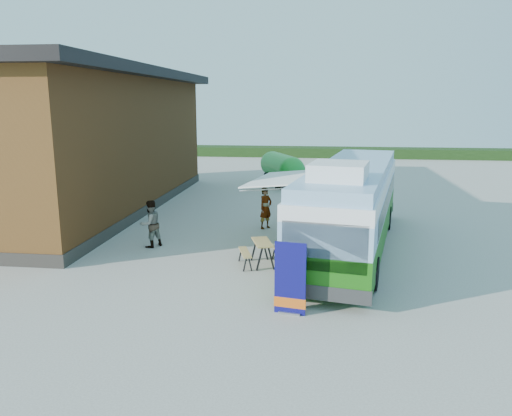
# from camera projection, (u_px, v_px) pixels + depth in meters

# --- Properties ---
(ground) EXTENTS (100.00, 100.00, 0.00)m
(ground) POSITION_uv_depth(u_px,v_px,m) (246.00, 276.00, 16.78)
(ground) COLOR #BCB7AD
(ground) RESTS_ON ground
(barn) EXTENTS (9.60, 21.20, 7.50)m
(barn) POSITION_uv_depth(u_px,v_px,m) (81.00, 143.00, 27.01)
(barn) COLOR brown
(barn) RESTS_ON ground
(hedge) EXTENTS (40.00, 3.00, 1.00)m
(hedge) POSITION_uv_depth(u_px,v_px,m) (373.00, 153.00, 52.57)
(hedge) COLOR #264419
(hedge) RESTS_ON ground
(bus) EXTENTS (4.96, 13.02, 3.92)m
(bus) POSITION_uv_depth(u_px,v_px,m) (352.00, 203.00, 19.45)
(bus) COLOR #227713
(bus) RESTS_ON ground
(awning) EXTENTS (3.40, 4.71, 0.53)m
(awning) POSITION_uv_depth(u_px,v_px,m) (291.00, 177.00, 19.69)
(awning) COLOR white
(awning) RESTS_ON ground
(banner) EXTENTS (0.89, 0.29, 2.06)m
(banner) POSITION_uv_depth(u_px,v_px,m) (290.00, 285.00, 13.63)
(banner) COLOR #0D0B5B
(banner) RESTS_ON ground
(picnic_table) EXTENTS (1.87, 1.76, 0.88)m
(picnic_table) POSITION_uv_depth(u_px,v_px,m) (262.00, 248.00, 17.81)
(picnic_table) COLOR tan
(picnic_table) RESTS_ON ground
(person_a) EXTENTS (0.80, 0.83, 1.92)m
(person_a) POSITION_uv_depth(u_px,v_px,m) (266.00, 208.00, 22.97)
(person_a) COLOR #999999
(person_a) RESTS_ON ground
(person_b) EXTENTS (1.14, 1.18, 1.91)m
(person_b) POSITION_uv_depth(u_px,v_px,m) (150.00, 224.00, 20.01)
(person_b) COLOR #999999
(person_b) RESTS_ON ground
(slurry_tanker) EXTENTS (3.39, 5.57, 2.21)m
(slurry_tanker) POSITION_uv_depth(u_px,v_px,m) (282.00, 167.00, 34.78)
(slurry_tanker) COLOR green
(slurry_tanker) RESTS_ON ground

